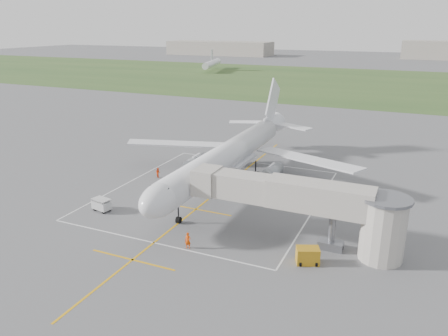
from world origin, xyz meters
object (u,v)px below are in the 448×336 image
at_px(airliner, 229,155).
at_px(gpu_unit, 308,256).
at_px(jet_bridge, 312,205).
at_px(ramp_worker_nose, 188,241).
at_px(baggage_cart, 102,205).
at_px(ramp_worker_wing, 158,173).

height_order(airliner, gpu_unit, airliner).
distance_m(jet_bridge, gpu_unit, 5.55).
bearing_deg(ramp_worker_nose, jet_bridge, 22.09).
height_order(jet_bridge, baggage_cart, jet_bridge).
bearing_deg(airliner, gpu_unit, -47.78).
bearing_deg(ramp_worker_wing, ramp_worker_nose, 155.89).
distance_m(jet_bridge, ramp_worker_nose, 13.71).
height_order(baggage_cart, ramp_worker_wing, baggage_cart).
bearing_deg(ramp_worker_nose, gpu_unit, 4.68).
relative_size(jet_bridge, ramp_worker_wing, 14.99).
xyz_separation_m(baggage_cart, ramp_worker_nose, (14.85, -4.23, 0.07)).
xyz_separation_m(airliner, jet_bridge, (15.72, -14.25, 0.35)).
distance_m(airliner, gpu_unit, 24.73).
bearing_deg(ramp_worker_wing, gpu_unit, 175.94).
xyz_separation_m(jet_bridge, gpu_unit, (0.72, -3.87, -3.91)).
bearing_deg(airliner, baggage_cart, -123.96).
relative_size(jet_bridge, gpu_unit, 8.87).
xyz_separation_m(gpu_unit, ramp_worker_wing, (-27.57, 15.99, -0.05)).
bearing_deg(ramp_worker_nose, airliner, 95.95).
bearing_deg(gpu_unit, airliner, 109.85).
bearing_deg(baggage_cart, ramp_worker_wing, 102.33).
height_order(airliner, jet_bridge, airliner).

